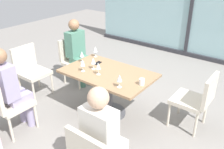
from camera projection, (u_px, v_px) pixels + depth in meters
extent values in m
plane|color=gray|center=(108.00, 113.00, 3.92)|extent=(12.00, 12.00, 0.00)
cube|color=#90B7BC|center=(193.00, 0.00, 5.61)|extent=(5.20, 0.03, 2.70)
cube|color=#2D2D33|center=(193.00, 1.00, 5.59)|extent=(0.08, 0.06, 2.70)
cube|color=#2D2D33|center=(185.00, 53.00, 6.16)|extent=(5.20, 0.10, 0.10)
cube|color=#997551|center=(108.00, 73.00, 3.60)|extent=(1.35, 0.84, 0.04)
cylinder|color=#4C4C51|center=(108.00, 94.00, 3.77)|extent=(0.14, 0.14, 0.69)
cylinder|color=#4C4C51|center=(108.00, 112.00, 3.91)|extent=(0.56, 0.56, 0.02)
cube|color=beige|center=(13.00, 104.00, 3.38)|extent=(0.46, 0.46, 0.06)
cylinder|color=beige|center=(36.00, 116.00, 3.51)|extent=(0.04, 0.04, 0.39)
cylinder|color=beige|center=(20.00, 107.00, 3.73)|extent=(0.04, 0.04, 0.39)
cylinder|color=beige|center=(11.00, 130.00, 3.23)|extent=(0.04, 0.04, 0.39)
cube|color=beige|center=(78.00, 63.00, 4.68)|extent=(0.46, 0.46, 0.06)
cube|color=beige|center=(68.00, 49.00, 4.71)|extent=(0.05, 0.46, 0.42)
cylinder|color=beige|center=(79.00, 80.00, 4.52)|extent=(0.04, 0.04, 0.39)
cylinder|color=beige|center=(93.00, 73.00, 4.81)|extent=(0.04, 0.04, 0.39)
cylinder|color=beige|center=(64.00, 74.00, 4.74)|extent=(0.04, 0.04, 0.39)
cylinder|color=beige|center=(79.00, 68.00, 5.03)|extent=(0.04, 0.04, 0.39)
cube|color=beige|center=(189.00, 100.00, 3.47)|extent=(0.46, 0.46, 0.06)
cube|color=beige|center=(210.00, 91.00, 3.23)|extent=(0.05, 0.46, 0.42)
cylinder|color=beige|center=(180.00, 103.00, 3.82)|extent=(0.04, 0.04, 0.39)
cylinder|color=beige|center=(169.00, 115.00, 3.54)|extent=(0.04, 0.04, 0.39)
cylinder|color=beige|center=(205.00, 112.00, 3.61)|extent=(0.04, 0.04, 0.39)
cylinder|color=beige|center=(196.00, 125.00, 3.32)|extent=(0.04, 0.04, 0.39)
cube|color=beige|center=(34.00, 73.00, 4.27)|extent=(0.46, 0.46, 0.06)
cube|color=beige|center=(24.00, 57.00, 4.30)|extent=(0.05, 0.46, 0.42)
cylinder|color=beige|center=(34.00, 92.00, 4.12)|extent=(0.04, 0.04, 0.39)
cylinder|color=beige|center=(52.00, 83.00, 4.40)|extent=(0.04, 0.04, 0.39)
cylinder|color=beige|center=(20.00, 85.00, 4.33)|extent=(0.04, 0.04, 0.39)
cylinder|color=beige|center=(38.00, 77.00, 4.62)|extent=(0.04, 0.04, 0.39)
cylinder|color=#9E93B7|center=(30.00, 112.00, 3.54)|extent=(0.11, 0.11, 0.45)
cube|color=#9E93B7|center=(21.00, 99.00, 3.35)|extent=(0.13, 0.32, 0.11)
cylinder|color=#9E93B7|center=(22.00, 108.00, 3.64)|extent=(0.11, 0.11, 0.45)
cube|color=#9E93B7|center=(13.00, 95.00, 3.45)|extent=(0.13, 0.32, 0.11)
cube|color=#9E93B7|center=(4.00, 82.00, 3.17)|extent=(0.34, 0.20, 0.48)
cube|color=silver|center=(101.00, 143.00, 2.56)|extent=(0.13, 0.32, 0.11)
cube|color=silver|center=(99.00, 130.00, 2.29)|extent=(0.34, 0.20, 0.48)
sphere|color=#D8AD8C|center=(98.00, 98.00, 2.13)|extent=(0.20, 0.20, 0.20)
cylinder|color=#4C7F6B|center=(82.00, 76.00, 4.60)|extent=(0.11, 0.11, 0.45)
cube|color=#4C7F6B|center=(78.00, 61.00, 4.53)|extent=(0.32, 0.13, 0.11)
cylinder|color=#4C7F6B|center=(89.00, 73.00, 4.73)|extent=(0.11, 0.11, 0.45)
cube|color=#4C7F6B|center=(84.00, 58.00, 4.66)|extent=(0.32, 0.13, 0.11)
cube|color=#4C7F6B|center=(75.00, 44.00, 4.54)|extent=(0.20, 0.34, 0.48)
sphere|color=#936B4C|center=(74.00, 25.00, 4.38)|extent=(0.20, 0.20, 0.20)
cylinder|color=silver|center=(93.00, 69.00, 3.69)|extent=(0.06, 0.06, 0.00)
cylinder|color=silver|center=(93.00, 66.00, 3.67)|extent=(0.01, 0.01, 0.08)
cone|color=silver|center=(93.00, 61.00, 3.63)|extent=(0.07, 0.07, 0.09)
cylinder|color=silver|center=(83.00, 71.00, 3.62)|extent=(0.06, 0.06, 0.00)
cylinder|color=silver|center=(83.00, 68.00, 3.60)|extent=(0.01, 0.01, 0.08)
cone|color=silver|center=(83.00, 63.00, 3.56)|extent=(0.07, 0.07, 0.09)
cylinder|color=silver|center=(119.00, 87.00, 3.18)|extent=(0.06, 0.06, 0.00)
cylinder|color=silver|center=(119.00, 84.00, 3.16)|extent=(0.01, 0.01, 0.08)
cone|color=silver|center=(120.00, 78.00, 3.12)|extent=(0.07, 0.07, 0.09)
cylinder|color=silver|center=(82.00, 62.00, 3.94)|extent=(0.06, 0.06, 0.00)
cylinder|color=silver|center=(82.00, 59.00, 3.92)|extent=(0.01, 0.01, 0.08)
cone|color=silver|center=(82.00, 54.00, 3.88)|extent=(0.07, 0.07, 0.09)
cylinder|color=silver|center=(98.00, 74.00, 3.52)|extent=(0.06, 0.06, 0.00)
cylinder|color=silver|center=(98.00, 71.00, 3.50)|extent=(0.01, 0.01, 0.08)
cone|color=silver|center=(98.00, 66.00, 3.46)|extent=(0.07, 0.07, 0.09)
cylinder|color=silver|center=(96.00, 57.00, 4.14)|extent=(0.06, 0.06, 0.00)
cylinder|color=silver|center=(95.00, 54.00, 4.12)|extent=(0.01, 0.01, 0.08)
cone|color=silver|center=(95.00, 49.00, 4.08)|extent=(0.07, 0.07, 0.09)
cylinder|color=white|center=(142.00, 82.00, 3.22)|extent=(0.08, 0.08, 0.09)
cube|color=black|center=(98.00, 63.00, 3.89)|extent=(0.08, 0.15, 0.01)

